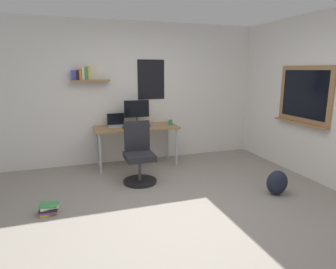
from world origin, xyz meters
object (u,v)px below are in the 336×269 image
office_chair (139,156)px  keyboard (133,127)px  monitor_primary (137,111)px  book_stack_on_floor (49,209)px  coffee_mug (170,122)px  laptop (116,123)px  desk (136,130)px  computer_mouse (148,126)px  backpack (277,183)px

office_chair → keyboard: office_chair is taller
monitor_primary → book_stack_on_floor: size_ratio=1.87×
keyboard → coffee_mug: (0.72, 0.05, 0.04)m
laptop → keyboard: bearing=-41.2°
desk → laptop: size_ratio=4.81×
desk → keyboard: bearing=-133.5°
desk → laptop: laptop is taller
coffee_mug → office_chair: bearing=-135.6°
computer_mouse → book_stack_on_floor: (-1.66, -1.44, -0.68)m
computer_mouse → monitor_primary: bearing=133.1°
keyboard → backpack: 2.55m
office_chair → computer_mouse: bearing=64.1°
backpack → coffee_mug: bearing=116.5°
office_chair → book_stack_on_floor: office_chair is taller
office_chair → backpack: (1.74, -1.12, -0.23)m
desk → keyboard: 0.14m
desk → keyboard: keyboard is taller
monitor_primary → computer_mouse: 0.35m
monitor_primary → book_stack_on_floor: 2.39m
coffee_mug → backpack: 2.20m
laptop → computer_mouse: 0.59m
office_chair → coffee_mug: bearing=44.4°
laptop → computer_mouse: laptop is taller
desk → computer_mouse: computer_mouse is taller
laptop → coffee_mug: 1.00m
coffee_mug → backpack: (0.94, -1.89, -0.60)m
desk → backpack: desk is taller
coffee_mug → computer_mouse: bearing=-173.5°
office_chair → keyboard: bearing=84.3°
office_chair → monitor_primary: bearing=78.5°
backpack → monitor_primary: bearing=127.5°
computer_mouse → backpack: bearing=-53.1°
office_chair → keyboard: (0.07, 0.73, 0.33)m
laptop → backpack: bearing=-47.1°
desk → monitor_primary: (0.04, 0.10, 0.34)m
laptop → book_stack_on_floor: laptop is taller
laptop → coffee_mug: (0.98, -0.18, -0.01)m
office_chair → book_stack_on_floor: (-1.31, -0.71, -0.34)m
backpack → book_stack_on_floor: (-3.04, 0.41, -0.11)m
office_chair → computer_mouse: office_chair is taller
keyboard → backpack: (1.66, -1.84, -0.56)m
monitor_primary → coffee_mug: 0.66m
desk → office_chair: size_ratio=1.57×
monitor_primary → backpack: bearing=-52.5°
desk → coffee_mug: size_ratio=16.20×
office_chair → monitor_primary: 1.10m
backpack → computer_mouse: bearing=126.9°
book_stack_on_floor → keyboard: bearing=46.2°
laptop → keyboard: size_ratio=0.84×
keyboard → computer_mouse: bearing=0.0°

